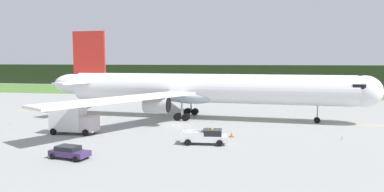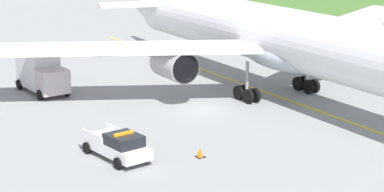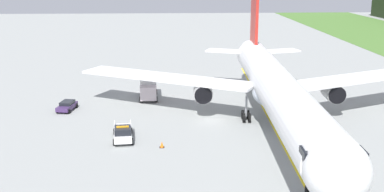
# 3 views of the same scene
# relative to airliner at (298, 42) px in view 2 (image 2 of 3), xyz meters

# --- Properties ---
(ground) EXTENTS (320.00, 320.00, 0.00)m
(ground) POSITION_rel_airliner_xyz_m (-2.71, -7.49, -5.07)
(ground) COLOR gray
(taxiway_centerline_main) EXTENTS (75.84, 3.76, 0.01)m
(taxiway_centerline_main) POSITION_rel_airliner_xyz_m (0.90, -0.04, -5.07)
(taxiway_centerline_main) COLOR yellow
(taxiway_centerline_main) RESTS_ON ground
(airliner) EXTENTS (56.56, 52.33, 15.16)m
(airliner) POSITION_rel_airliner_xyz_m (0.00, 0.00, 0.00)
(airliner) COLOR white
(airliner) RESTS_ON ground
(ops_pickup_truck) EXTENTS (5.58, 2.67, 1.94)m
(ops_pickup_truck) POSITION_rel_airliner_xyz_m (3.92, -18.38, -4.17)
(ops_pickup_truck) COLOR silver
(ops_pickup_truck) RESTS_ON ground
(catering_truck) EXTENTS (6.25, 2.82, 3.74)m
(catering_truck) POSITION_rel_airliner_xyz_m (-14.65, -16.11, -3.21)
(catering_truck) COLOR #BEAEB6
(catering_truck) RESTS_ON ground
(apron_cone) EXTENTS (0.54, 0.54, 0.68)m
(apron_cone) POSITION_rel_airliner_xyz_m (6.56, -13.87, -4.74)
(apron_cone) COLOR black
(apron_cone) RESTS_ON ground
(taxiway_edge_light_west) EXTENTS (0.12, 0.12, 0.39)m
(taxiway_edge_light_west) POSITION_rel_airliner_xyz_m (-27.14, -12.66, -4.86)
(taxiway_edge_light_west) COLOR yellow
(taxiway_edge_light_west) RESTS_ON ground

